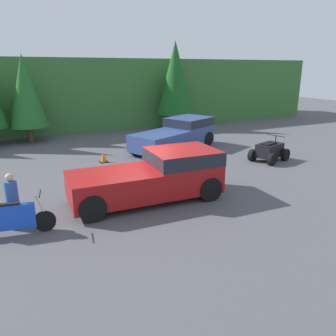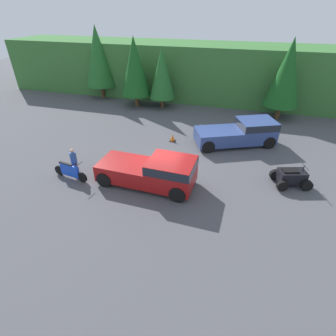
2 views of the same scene
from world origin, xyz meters
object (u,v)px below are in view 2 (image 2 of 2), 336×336
rider_person (74,161)px  pickup_truck_second (242,132)px  pickup_truck_red (154,171)px  quad_atv (291,177)px  traffic_cone (173,138)px  dirt_bike (70,171)px

rider_person → pickup_truck_second: bearing=47.9°
pickup_truck_red → rider_person: (-4.81, -0.30, -0.01)m
quad_atv → traffic_cone: quad_atv is taller
pickup_truck_red → pickup_truck_second: same height
quad_atv → rider_person: 12.39m
traffic_cone → pickup_truck_red: bearing=-84.9°
rider_person → dirt_bike: bearing=-87.9°
dirt_bike → rider_person: size_ratio=1.35×
dirt_bike → quad_atv: quad_atv is taller
pickup_truck_second → traffic_cone: bearing=166.7°
pickup_truck_second → traffic_cone: pickup_truck_second is taller
pickup_truck_red → dirt_bike: pickup_truck_red is taller
pickup_truck_second → rider_person: bearing=-167.5°
quad_atv → traffic_cone: 8.57m
pickup_truck_second → dirt_bike: size_ratio=2.54×
pickup_truck_second → quad_atv: (2.98, -4.46, -0.44)m
dirt_bike → rider_person: rider_person is taller
pickup_truck_red → quad_atv: pickup_truck_red is taller
quad_atv → rider_person: rider_person is taller
pickup_truck_second → dirt_bike: 11.82m
quad_atv → traffic_cone: (-7.83, 3.49, -0.25)m
rider_person → traffic_cone: 7.40m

